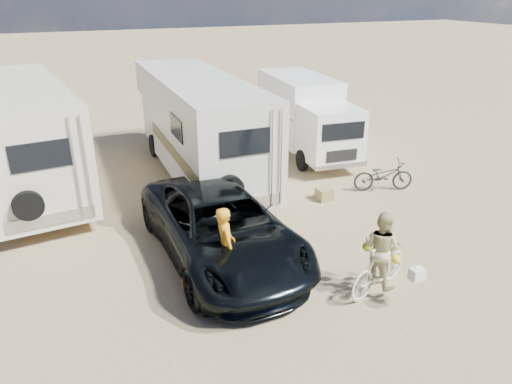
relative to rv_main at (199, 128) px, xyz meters
name	(u,v)px	position (x,y,z in m)	size (l,w,h in m)	color
ground	(290,266)	(0.13, -6.57, -1.68)	(140.00, 140.00, 0.00)	tan
rv_main	(199,128)	(0.00, 0.00, 0.00)	(2.45, 8.70, 3.35)	silver
rv_left	(26,140)	(-5.30, 0.66, 0.02)	(2.47, 8.03, 3.40)	beige
box_truck	(307,117)	(4.51, 0.70, -0.25)	(2.02, 6.01, 2.84)	white
dark_suv	(221,227)	(-1.19, -5.57, -0.86)	(2.71, 5.88, 1.63)	black
bike_man	(226,268)	(-1.53, -6.82, -1.17)	(0.67, 1.93, 1.02)	#DE4804
bike_woman	(379,267)	(1.43, -8.17, -1.11)	(0.53, 1.87, 1.13)	beige
rider_man	(226,253)	(-1.53, -6.82, -0.81)	(0.63, 0.42, 1.74)	orange
rider_woman	(381,256)	(1.43, -8.17, -0.83)	(0.82, 0.64, 1.68)	#C9BE83
bike_parked	(383,175)	(4.94, -3.64, -1.18)	(0.66, 1.90, 1.00)	black
cooler	(166,200)	(-1.75, -2.23, -1.44)	(0.59, 0.43, 0.47)	#235080
crate	(324,194)	(2.84, -3.56, -1.50)	(0.44, 0.44, 0.36)	olive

